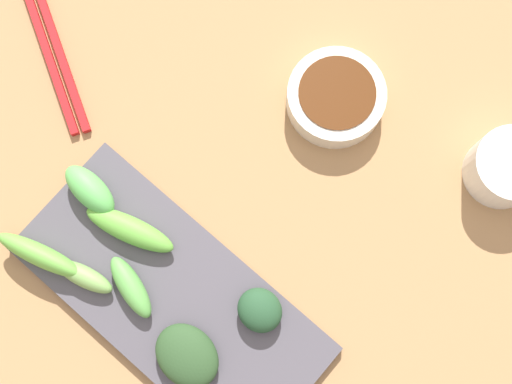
{
  "coord_description": "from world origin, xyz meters",
  "views": [
    {
      "loc": [
        0.09,
        0.11,
        0.73
      ],
      "look_at": [
        -0.01,
        0.02,
        0.05
      ],
      "focal_mm": 49.66,
      "sensor_mm": 36.0,
      "label": 1
    }
  ],
  "objects_px": {
    "serving_plate": "(173,298)",
    "tea_cup": "(507,168)",
    "sauce_bowl": "(336,97)",
    "chopsticks": "(49,34)"
  },
  "relations": [
    {
      "from": "chopsticks",
      "to": "tea_cup",
      "type": "xyz_separation_m",
      "value": [
        -0.19,
        0.45,
        0.02
      ]
    },
    {
      "from": "sauce_bowl",
      "to": "serving_plate",
      "type": "distance_m",
      "value": 0.26
    },
    {
      "from": "sauce_bowl",
      "to": "serving_plate",
      "type": "bearing_deg",
      "value": 1.92
    },
    {
      "from": "serving_plate",
      "to": "chopsticks",
      "type": "height_order",
      "value": "serving_plate"
    },
    {
      "from": "sauce_bowl",
      "to": "tea_cup",
      "type": "distance_m",
      "value": 0.18
    },
    {
      "from": "sauce_bowl",
      "to": "chopsticks",
      "type": "height_order",
      "value": "sauce_bowl"
    },
    {
      "from": "serving_plate",
      "to": "tea_cup",
      "type": "xyz_separation_m",
      "value": [
        -0.31,
        0.17,
        0.02
      ]
    },
    {
      "from": "chopsticks",
      "to": "tea_cup",
      "type": "distance_m",
      "value": 0.49
    },
    {
      "from": "serving_plate",
      "to": "tea_cup",
      "type": "distance_m",
      "value": 0.36
    },
    {
      "from": "serving_plate",
      "to": "chopsticks",
      "type": "xyz_separation_m",
      "value": [
        -0.12,
        -0.29,
        -0.0
      ]
    }
  ]
}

